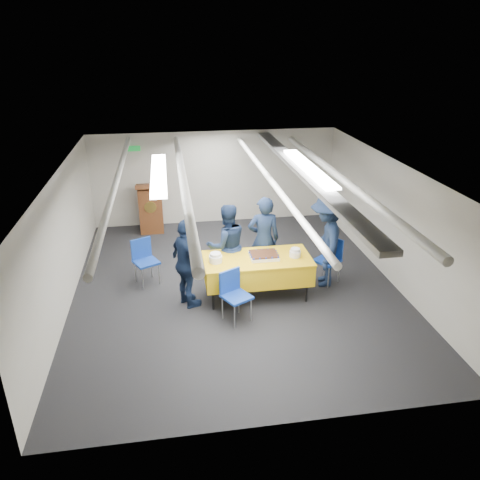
% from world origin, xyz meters
% --- Properties ---
extents(ground, '(7.00, 7.00, 0.00)m').
position_xyz_m(ground, '(0.00, 0.00, 0.00)').
color(ground, black).
rests_on(ground, ground).
extents(room_shell, '(6.00, 7.00, 2.30)m').
position_xyz_m(room_shell, '(0.09, 0.41, 1.81)').
color(room_shell, '#BCB7AA').
rests_on(room_shell, ground).
extents(serving_table, '(1.91, 0.93, 0.77)m').
position_xyz_m(serving_table, '(0.33, -0.40, 0.56)').
color(serving_table, black).
rests_on(serving_table, ground).
extents(sheet_cake, '(0.51, 0.40, 0.09)m').
position_xyz_m(sheet_cake, '(0.44, -0.41, 0.81)').
color(sheet_cake, white).
rests_on(sheet_cake, serving_table).
extents(plate_stack_left, '(0.23, 0.23, 0.17)m').
position_xyz_m(plate_stack_left, '(-0.42, -0.45, 0.85)').
color(plate_stack_left, white).
rests_on(plate_stack_left, serving_table).
extents(plate_stack_right, '(0.20, 0.20, 0.16)m').
position_xyz_m(plate_stack_right, '(1.00, -0.45, 0.84)').
color(plate_stack_right, white).
rests_on(plate_stack_right, serving_table).
extents(podium, '(0.62, 0.53, 1.25)m').
position_xyz_m(podium, '(-1.60, 3.05, 0.61)').
color(podium, brown).
rests_on(podium, ground).
extents(chair_near, '(0.57, 0.57, 0.87)m').
position_xyz_m(chair_near, '(-0.20, -1.06, 0.53)').
color(chair_near, gray).
rests_on(chair_near, ground).
extents(chair_right, '(0.59, 0.59, 0.87)m').
position_xyz_m(chair_right, '(1.82, -0.03, 0.53)').
color(chair_right, gray).
rests_on(chair_right, ground).
extents(chair_left, '(0.56, 0.56, 0.87)m').
position_xyz_m(chair_left, '(-1.70, 0.48, 0.53)').
color(chair_left, gray).
rests_on(chair_left, ground).
extents(sailor_a, '(0.63, 0.42, 1.69)m').
position_xyz_m(sailor_a, '(0.57, 0.24, 0.84)').
color(sailor_a, '#0E1A33').
rests_on(sailor_a, ground).
extents(sailor_b, '(0.88, 0.74, 1.61)m').
position_xyz_m(sailor_b, '(-0.15, 0.13, 0.81)').
color(sailor_b, '#0E1A33').
rests_on(sailor_b, ground).
extents(sailor_c, '(0.75, 1.02, 1.61)m').
position_xyz_m(sailor_c, '(-0.92, -0.52, 0.81)').
color(sailor_c, '#0E1A33').
rests_on(sailor_c, ground).
extents(sailor_d, '(0.93, 1.27, 1.77)m').
position_xyz_m(sailor_d, '(1.69, -0.13, 0.88)').
color(sailor_d, '#0E1A33').
rests_on(sailor_d, ground).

